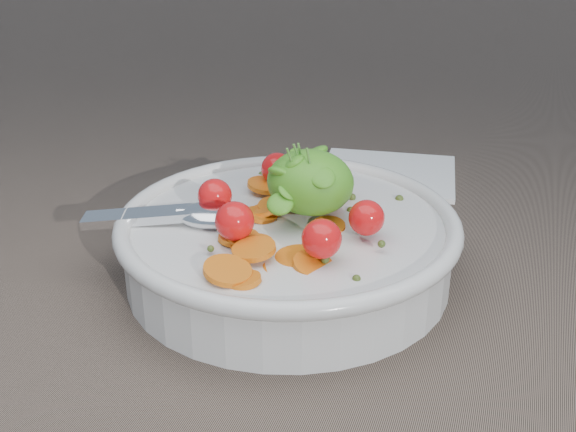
% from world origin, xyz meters
% --- Properties ---
extents(ground, '(6.00, 6.00, 0.00)m').
position_xyz_m(ground, '(0.00, 0.00, 0.00)').
color(ground, '#6E5C4E').
rests_on(ground, ground).
extents(bowl, '(0.29, 0.27, 0.12)m').
position_xyz_m(bowl, '(0.02, 0.01, 0.03)').
color(bowl, silver).
rests_on(bowl, ground).
extents(napkin, '(0.16, 0.14, 0.01)m').
position_xyz_m(napkin, '(0.06, 0.25, 0.00)').
color(napkin, white).
rests_on(napkin, ground).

